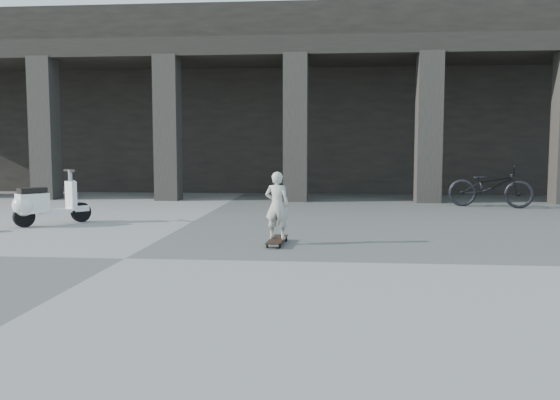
# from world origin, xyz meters

# --- Properties ---
(ground) EXTENTS (90.00, 90.00, 0.00)m
(ground) POSITION_xyz_m (0.00, 0.00, 0.00)
(ground) COLOR #4D4E4B
(ground) RESTS_ON ground
(colonnade) EXTENTS (28.00, 8.82, 6.00)m
(colonnade) POSITION_xyz_m (-0.00, 13.77, 3.03)
(colonnade) COLOR black
(colonnade) RESTS_ON ground
(longboard) EXTENTS (0.27, 0.93, 0.09)m
(longboard) POSITION_xyz_m (1.96, 1.32, 0.07)
(longboard) COLOR black
(longboard) RESTS_ON ground
(child) EXTENTS (0.42, 0.32, 1.05)m
(child) POSITION_xyz_m (1.96, 1.32, 0.61)
(child) COLOR #B9B5A7
(child) RESTS_ON longboard
(scooter) EXTENTS (1.11, 1.23, 1.06)m
(scooter) POSITION_xyz_m (-2.77, 3.05, 0.42)
(scooter) COLOR black
(scooter) RESTS_ON ground
(bicycle) EXTENTS (2.13, 1.28, 1.06)m
(bicycle) POSITION_xyz_m (6.70, 7.30, 0.53)
(bicycle) COLOR black
(bicycle) RESTS_ON ground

